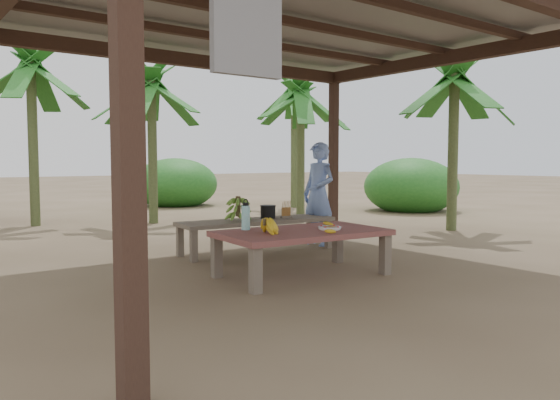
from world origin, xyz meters
TOP-DOWN VIEW (x-y plane):
  - ground at (0.00, 0.00)m, footprint 80.00×80.00m
  - pavilion at (-0.01, -0.01)m, footprint 6.60×5.60m
  - work_table at (-0.10, -0.36)m, footprint 1.88×1.15m
  - bench at (0.39, 1.20)m, footprint 2.25×0.81m
  - ripe_banana_bunch at (-0.59, -0.34)m, footprint 0.35×0.32m
  - plate at (0.18, -0.49)m, footprint 0.25×0.25m
  - loose_banana_front at (-0.03, -0.73)m, footprint 0.17×0.05m
  - loose_banana_side at (0.40, -0.22)m, footprint 0.07×0.15m
  - water_flask at (-0.57, 0.04)m, footprint 0.09×0.09m
  - green_banana_stalk at (0.10, 1.23)m, footprint 0.33×0.33m
  - cooking_pot at (0.58, 1.22)m, footprint 0.21×0.21m
  - skewer_rack at (0.82, 1.11)m, footprint 0.19×0.10m
  - woman at (1.48, 1.18)m, footprint 0.41×0.58m
  - banana_plant_ne at (3.62, 4.23)m, footprint 1.80×1.80m
  - banana_plant_n at (0.71, 5.32)m, footprint 1.80×1.80m
  - banana_plant_nw at (-1.30, 6.25)m, footprint 1.80×1.80m
  - banana_plant_e at (4.51, 1.03)m, footprint 1.80×1.80m
  - banana_plant_far at (5.24, 6.49)m, footprint 1.80×1.80m

SIDE VIEW (x-z plane):
  - ground at x=0.00m, z-range 0.00..0.00m
  - bench at x=0.39m, z-range 0.17..0.62m
  - work_table at x=-0.10m, z-range 0.18..0.68m
  - plate at x=0.18m, z-range 0.50..0.54m
  - loose_banana_front at x=-0.03m, z-range 0.50..0.54m
  - loose_banana_side at x=0.40m, z-range 0.50..0.54m
  - cooking_pot at x=0.58m, z-range 0.45..0.63m
  - skewer_rack at x=0.82m, z-range 0.45..0.69m
  - ripe_banana_bunch at x=-0.59m, z-range 0.50..0.67m
  - green_banana_stalk at x=0.10m, z-range 0.45..0.79m
  - water_flask at x=-0.57m, z-range 0.47..0.81m
  - woman at x=1.48m, z-range 0.00..1.52m
  - banana_plant_ne at x=3.62m, z-range 0.98..3.91m
  - banana_plant_e at x=4.51m, z-range 1.01..3.99m
  - banana_plant_n at x=0.71m, z-range 1.03..4.05m
  - pavilion at x=-0.01m, z-range 1.30..4.25m
  - banana_plant_nw at x=-1.30m, z-range 1.16..4.47m
  - banana_plant_far at x=5.24m, z-range 1.18..4.54m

